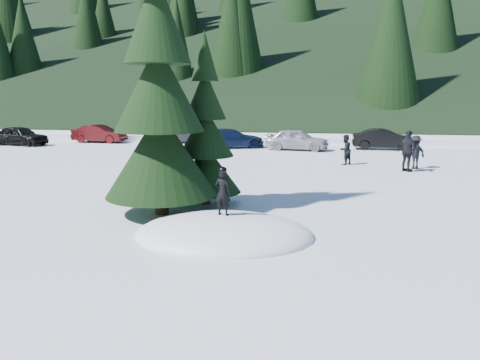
# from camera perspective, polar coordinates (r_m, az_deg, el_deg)

# --- Properties ---
(ground) EXTENTS (200.00, 200.00, 0.00)m
(ground) POSITION_cam_1_polar(r_m,az_deg,el_deg) (11.71, -1.95, -6.76)
(ground) COLOR white
(ground) RESTS_ON ground
(snow_mound) EXTENTS (4.48, 3.52, 0.96)m
(snow_mound) POSITION_cam_1_polar(r_m,az_deg,el_deg) (11.71, -1.95, -6.76)
(snow_mound) COLOR white
(snow_mound) RESTS_ON ground
(forest_hillside) EXTENTS (200.00, 60.00, 25.00)m
(forest_hillside) POSITION_cam_1_polar(r_m,az_deg,el_deg) (65.64, 7.56, 18.24)
(forest_hillside) COLOR black
(forest_hillside) RESTS_ON ground
(spruce_tall) EXTENTS (3.20, 3.20, 8.60)m
(spruce_tall) POSITION_cam_1_polar(r_m,az_deg,el_deg) (13.50, -9.87, 9.68)
(spruce_tall) COLOR #301F10
(spruce_tall) RESTS_ON ground
(spruce_short) EXTENTS (2.20, 2.20, 5.37)m
(spruce_short) POSITION_cam_1_polar(r_m,az_deg,el_deg) (14.64, -4.21, 5.08)
(spruce_short) COLOR #301F10
(spruce_short) RESTS_ON ground
(child_skier) EXTENTS (0.47, 0.37, 1.15)m
(child_skier) POSITION_cam_1_polar(r_m,az_deg,el_deg) (11.62, -2.11, -1.51)
(child_skier) COLOR black
(child_skier) RESTS_ON snow_mound
(adult_0) EXTENTS (0.91, 0.92, 1.49)m
(adult_0) POSITION_cam_1_polar(r_m,az_deg,el_deg) (23.80, 12.69, 3.62)
(adult_0) COLOR black
(adult_0) RESTS_ON ground
(adult_1) EXTENTS (1.07, 1.12, 1.87)m
(adult_1) POSITION_cam_1_polar(r_m,az_deg,el_deg) (22.38, 19.79, 3.32)
(adult_1) COLOR black
(adult_1) RESTS_ON ground
(adult_2) EXTENTS (1.16, 0.93, 1.56)m
(adult_2) POSITION_cam_1_polar(r_m,az_deg,el_deg) (23.46, 20.58, 3.20)
(adult_2) COLOR black
(adult_2) RESTS_ON ground
(car_0) EXTENTS (4.11, 2.26, 1.33)m
(car_0) POSITION_cam_1_polar(r_m,az_deg,el_deg) (35.53, -25.20, 4.92)
(car_0) COLOR black
(car_0) RESTS_ON ground
(car_1) EXTENTS (3.93, 1.50, 1.28)m
(car_1) POSITION_cam_1_polar(r_m,az_deg,el_deg) (35.57, -16.76, 5.43)
(car_1) COLOR #3F0B0C
(car_1) RESTS_ON ground
(car_2) EXTENTS (5.73, 4.34, 1.45)m
(car_2) POSITION_cam_1_polar(r_m,az_deg,el_deg) (34.45, -6.92, 5.79)
(car_2) COLOR #4A4C52
(car_2) RESTS_ON ground
(car_3) EXTENTS (4.65, 3.12, 1.25)m
(car_3) POSITION_cam_1_polar(r_m,az_deg,el_deg) (30.59, -1.08, 5.10)
(car_3) COLOR #0E1833
(car_3) RESTS_ON ground
(car_4) EXTENTS (4.17, 2.26, 1.35)m
(car_4) POSITION_cam_1_polar(r_m,az_deg,el_deg) (29.59, 6.96, 4.94)
(car_4) COLOR #9EA0A7
(car_4) RESTS_ON ground
(car_5) EXTENTS (4.03, 1.57, 1.31)m
(car_5) POSITION_cam_1_polar(r_m,az_deg,el_deg) (31.04, 17.19, 4.77)
(car_5) COLOR black
(car_5) RESTS_ON ground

